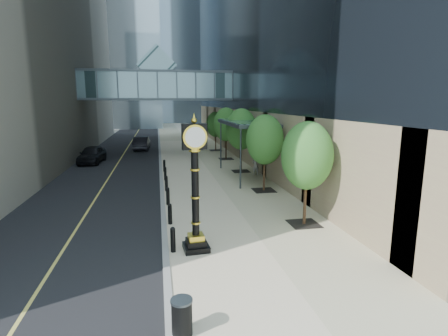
{
  "coord_description": "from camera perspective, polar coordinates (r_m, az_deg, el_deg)",
  "views": [
    {
      "loc": [
        -3.13,
        -11.92,
        5.84
      ],
      "look_at": [
        0.12,
        5.25,
        2.49
      ],
      "focal_mm": 28.0,
      "sensor_mm": 36.0,
      "label": 1
    }
  ],
  "objects": [
    {
      "name": "street_trees",
      "position": [
        28.53,
        2.97,
        5.98
      ],
      "size": [
        2.54,
        28.3,
        5.22
      ],
      "color": "black",
      "rests_on": "sidewalk"
    },
    {
      "name": "car_far",
      "position": [
        43.79,
        -13.29,
        3.98
      ],
      "size": [
        2.0,
        4.99,
        1.61
      ],
      "primitive_type": "imported",
      "rotation": [
        0.0,
        0.0,
        3.08
      ],
      "color": "black",
      "rests_on": "road"
    },
    {
      "name": "skywalk",
      "position": [
        39.96,
        -10.82,
        13.35
      ],
      "size": [
        17.0,
        4.2,
        5.8
      ],
      "color": "slate",
      "rests_on": "ground"
    },
    {
      "name": "ground",
      "position": [
        13.64,
        3.71,
        -14.54
      ],
      "size": [
        320.0,
        320.0,
        0.0
      ],
      "primitive_type": "plane",
      "color": "gray",
      "rests_on": "ground"
    },
    {
      "name": "street_clock",
      "position": [
        13.47,
        -4.71,
        -4.39
      ],
      "size": [
        1.04,
        1.04,
        5.19
      ],
      "rotation": [
        0.0,
        0.0,
        0.07
      ],
      "color": "black",
      "rests_on": "sidewalk"
    },
    {
      "name": "entrance_canopy",
      "position": [
        26.8,
        3.6,
        7.3
      ],
      "size": [
        3.0,
        8.0,
        4.38
      ],
      "color": "#383F44",
      "rests_on": "ground"
    },
    {
      "name": "car_near",
      "position": [
        35.73,
        -20.75,
        2.09
      ],
      "size": [
        2.36,
        4.95,
        1.63
      ],
      "primitive_type": "imported",
      "rotation": [
        0.0,
        0.0,
        -0.09
      ],
      "color": "black",
      "rests_on": "road"
    },
    {
      "name": "pedestrian",
      "position": [
        27.85,
        5.17,
        0.45
      ],
      "size": [
        0.57,
        0.37,
        1.55
      ],
      "primitive_type": "imported",
      "rotation": [
        0.0,
        0.0,
        3.14
      ],
      "color": "#A5A097",
      "rests_on": "sidewalk"
    },
    {
      "name": "bollard_row",
      "position": [
        21.59,
        -9.27,
        -3.59
      ],
      "size": [
        0.2,
        16.2,
        0.9
      ],
      "color": "black",
      "rests_on": "sidewalk"
    },
    {
      "name": "sidewalk",
      "position": [
        52.41,
        -6.16,
        4.42
      ],
      "size": [
        8.0,
        180.0,
        0.06
      ],
      "primitive_type": "cube",
      "color": "beige",
      "rests_on": "ground"
    },
    {
      "name": "curb",
      "position": [
        52.24,
        -10.54,
        4.29
      ],
      "size": [
        0.25,
        180.0,
        0.07
      ],
      "primitive_type": "cube",
      "color": "gray",
      "rests_on": "ground"
    },
    {
      "name": "distant_tower_c",
      "position": [
        134.62,
        -12.67,
        22.03
      ],
      "size": [
        22.0,
        22.0,
        65.0
      ],
      "primitive_type": "cube",
      "color": "#9EB8C7",
      "rests_on": "ground"
    },
    {
      "name": "road",
      "position": [
        52.39,
        -14.93,
        4.1
      ],
      "size": [
        8.0,
        180.0,
        0.02
      ],
      "primitive_type": "cube",
      "color": "black",
      "rests_on": "ground"
    },
    {
      "name": "trash_bin",
      "position": [
        9.56,
        -6.89,
        -23.14
      ],
      "size": [
        0.57,
        0.57,
        0.9
      ],
      "primitive_type": "cylinder",
      "rotation": [
        0.0,
        0.0,
        -0.11
      ],
      "color": "black",
      "rests_on": "sidewalk"
    }
  ]
}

